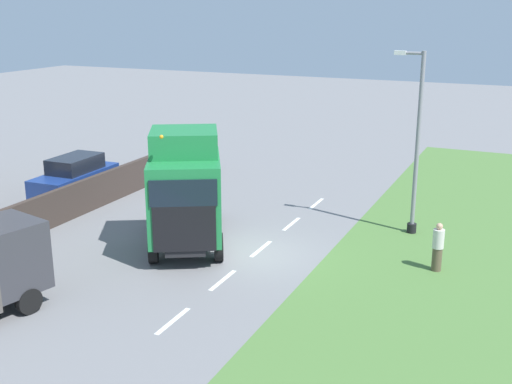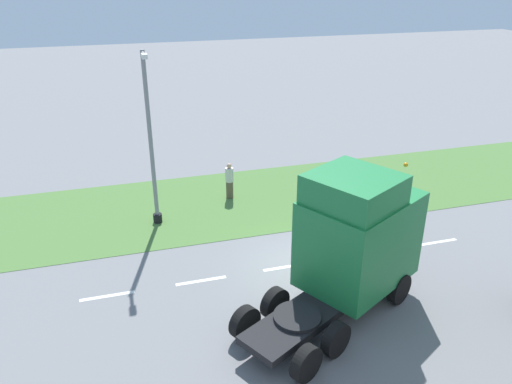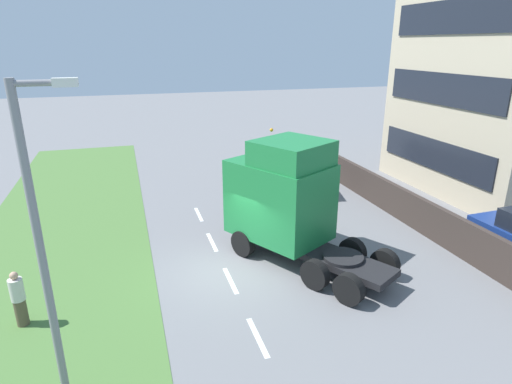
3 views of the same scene
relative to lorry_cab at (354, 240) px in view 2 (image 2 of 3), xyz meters
The scene contains 6 objects.
ground_plane 3.44m from the lorry_cab, 166.35° to the right, with size 120.00×120.00×0.00m, color slate.
grass_verge 8.81m from the lorry_cab, behind, with size 7.00×44.00×0.01m.
lane_markings 3.63m from the lorry_cab, 152.34° to the right, with size 0.16×14.60×0.00m.
lorry_cab is the anchor object (origin of this frame).
lamp_post 9.18m from the lorry_cab, 143.00° to the right, with size 1.31×0.38×7.29m.
pedestrian 9.24m from the lorry_cab, 167.86° to the right, with size 0.39×0.39×1.76m.
Camera 2 is at (14.66, -6.14, 10.17)m, focal length 35.00 mm.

